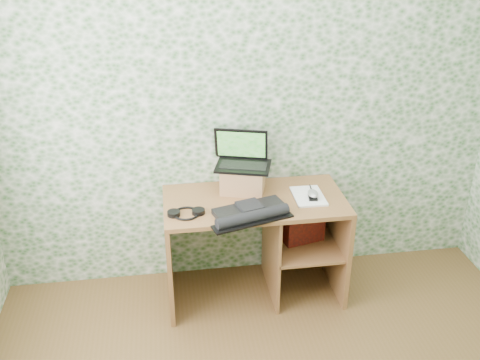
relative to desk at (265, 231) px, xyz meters
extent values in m
plane|color=silver|center=(-0.08, 0.28, 0.82)|extent=(3.50, 0.00, 3.50)
cube|color=brown|center=(-0.08, -0.03, 0.25)|extent=(1.20, 0.60, 0.03)
cube|color=brown|center=(-0.66, -0.03, -0.12)|extent=(0.03, 0.60, 0.72)
cube|color=brown|center=(0.51, -0.03, -0.12)|extent=(0.03, 0.60, 0.72)
cube|color=brown|center=(0.04, -0.03, -0.12)|extent=(0.02, 0.56, 0.72)
cube|color=brown|center=(0.27, -0.03, -0.10)|extent=(0.46, 0.56, 0.02)
cube|color=brown|center=(0.28, 0.26, -0.12)|extent=(0.48, 0.02, 0.72)
cube|color=#A8784B|center=(-0.13, 0.12, 0.35)|extent=(0.34, 0.31, 0.17)
cube|color=black|center=(-0.13, 0.12, 0.45)|extent=(0.41, 0.34, 0.02)
cube|color=black|center=(-0.13, 0.11, 0.46)|extent=(0.34, 0.22, 0.00)
cube|color=black|center=(-0.13, 0.22, 0.57)|extent=(0.36, 0.16, 0.22)
cube|color=#164E19|center=(-0.13, 0.21, 0.57)|extent=(0.32, 0.13, 0.19)
cube|color=black|center=(-0.14, -0.19, 0.29)|extent=(0.48, 0.29, 0.04)
cube|color=black|center=(-0.14, -0.19, 0.30)|extent=(0.18, 0.18, 0.06)
cylinder|color=black|center=(-0.14, -0.31, 0.31)|extent=(0.48, 0.20, 0.07)
cube|color=black|center=(-0.14, -0.32, 0.28)|extent=(0.53, 0.24, 0.01)
torus|color=black|center=(-0.54, -0.16, 0.28)|extent=(0.17, 0.17, 0.01)
cylinder|color=black|center=(-0.61, -0.16, 0.28)|extent=(0.08, 0.08, 0.03)
cylinder|color=black|center=(-0.46, -0.16, 0.28)|extent=(0.08, 0.08, 0.03)
cube|color=white|center=(0.28, -0.05, 0.28)|extent=(0.20, 0.28, 0.01)
ellipsoid|color=#B6B6B8|center=(0.30, -0.09, 0.30)|extent=(0.08, 0.12, 0.04)
cylinder|color=black|center=(0.32, 0.03, 0.29)|extent=(0.02, 0.13, 0.01)
cube|color=maroon|center=(0.27, -0.03, 0.08)|extent=(0.29, 0.15, 0.34)
camera|label=1|loc=(-0.63, -3.08, 1.95)|focal=40.00mm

